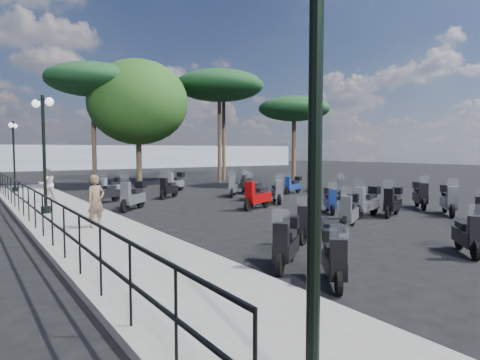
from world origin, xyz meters
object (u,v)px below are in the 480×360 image
scooter_7 (349,212)px  pine_2 (93,80)px  scooter_18 (420,196)px  pine_3 (294,109)px  scooter_19 (277,193)px  scooter_14 (330,201)px  scooter_6 (468,236)px  scooter_8 (257,197)px  scooter_20 (244,185)px  scooter_3 (133,196)px  scooter_12 (367,202)px  pine_1 (224,85)px  pedestrian_far (47,184)px  scooter_24 (449,201)px  scooter_0 (334,260)px  scooter_21 (233,188)px  lamp_post_1 (44,146)px  scooter_10 (175,182)px  lamp_post_0 (315,118)px  scooter_5 (111,187)px  woman (96,201)px  broadleaf_tree (138,102)px  scooter_4 (106,193)px  scooter_1 (286,244)px  scooter_15 (254,190)px  scooter_2 (310,225)px  scooter_25 (340,189)px  scooter_26 (293,185)px  pine_0 (219,86)px  lamp_post_2 (14,152)px  scooter_9 (169,189)px

scooter_7 → pine_2: 20.16m
scooter_18 → pine_2: size_ratio=0.18×
pine_3 → scooter_19: bearing=-134.6°
scooter_14 → scooter_18: 4.17m
scooter_18 → scooter_6: bearing=85.4°
scooter_8 → scooter_18: (5.74, -3.45, 0.01)m
scooter_7 → scooter_20: size_ratio=0.97×
scooter_3 → scooter_12: scooter_3 is taller
scooter_14 → pine_1: bearing=-72.7°
pedestrian_far → scooter_24: 16.33m
scooter_0 → scooter_21: (6.20, 13.14, 0.03)m
scooter_7 → scooter_20: (3.21, 10.55, -0.04)m
lamp_post_1 → scooter_24: (12.52, -7.55, -1.99)m
scooter_18 → scooter_12: bearing=49.2°
scooter_10 → lamp_post_0: bearing=123.2°
scooter_5 → pine_1: bearing=-90.4°
scooter_18 → pine_1: (1.71, 18.40, 6.97)m
scooter_8 → scooter_24: bearing=-157.6°
scooter_6 → scooter_10: bearing=-48.6°
woman → scooter_14: (8.44, -0.97, -0.45)m
scooter_18 → broadleaf_tree: broadleaf_tree is taller
scooter_4 → scooter_5: size_ratio=1.09×
scooter_7 → scooter_21: bearing=-43.2°
scooter_3 → scooter_1: bearing=134.8°
woman → scooter_4: size_ratio=1.02×
scooter_24 → scooter_8: bearing=3.1°
lamp_post_1 → pine_2: pine_2 is taller
scooter_15 → pine_2: bearing=-7.3°
scooter_2 → scooter_25: size_ratio=1.13×
scooter_26 → scooter_18: bearing=165.2°
scooter_15 → pine_0: 13.33m
scooter_14 → scooter_24: size_ratio=0.93×
lamp_post_1 → scooter_10: bearing=18.9°
scooter_12 → scooter_25: 5.96m
scooter_15 → broadleaf_tree: size_ratio=0.19×
pedestrian_far → scooter_12: bearing=120.0°
scooter_15 → scooter_24: bearing=173.2°
scooter_2 → scooter_4: scooter_4 is taller
scooter_12 → scooter_20: bearing=-21.7°
woman → scooter_0: woman is taller
scooter_25 → broadleaf_tree: size_ratio=0.15×
lamp_post_2 → scooter_12: size_ratio=2.20×
lamp_post_1 → pedestrian_far: lamp_post_1 is taller
scooter_26 → broadleaf_tree: 11.81m
scooter_1 → scooter_26: 14.96m
scooter_1 → scooter_3: scooter_3 is taller
scooter_1 → scooter_20: scooter_20 is taller
scooter_9 → scooter_12: size_ratio=0.80×
scooter_21 → pine_3: pine_3 is taller
scooter_5 → scooter_8: scooter_8 is taller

